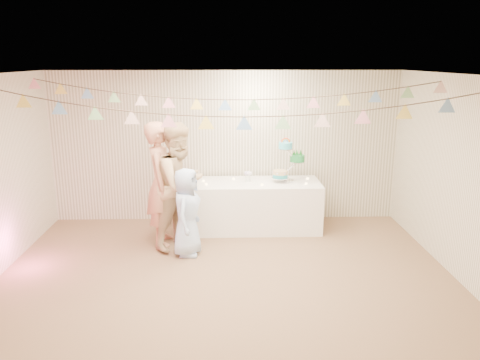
{
  "coord_description": "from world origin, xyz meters",
  "views": [
    {
      "loc": [
        0.01,
        -5.48,
        2.79
      ],
      "look_at": [
        0.2,
        0.8,
        1.15
      ],
      "focal_mm": 35.0,
      "sensor_mm": 36.0,
      "label": 1
    }
  ],
  "objects_px": {
    "cake_stand": "(288,165)",
    "person_adult_b": "(181,186)",
    "person_child": "(187,212)",
    "table": "(255,205)",
    "person_adult_a": "(161,184)"
  },
  "relations": [
    {
      "from": "cake_stand",
      "to": "person_adult_b",
      "type": "height_order",
      "value": "person_adult_b"
    },
    {
      "from": "person_child",
      "to": "person_adult_b",
      "type": "bearing_deg",
      "value": 28.6
    },
    {
      "from": "table",
      "to": "person_adult_b",
      "type": "distance_m",
      "value": 1.46
    },
    {
      "from": "person_adult_b",
      "to": "person_child",
      "type": "xyz_separation_m",
      "value": [
        0.11,
        -0.34,
        -0.3
      ]
    },
    {
      "from": "cake_stand",
      "to": "person_adult_a",
      "type": "bearing_deg",
      "value": -162.54
    },
    {
      "from": "person_adult_b",
      "to": "person_adult_a",
      "type": "bearing_deg",
      "value": 102.81
    },
    {
      "from": "table",
      "to": "person_adult_a",
      "type": "relative_size",
      "value": 1.14
    },
    {
      "from": "cake_stand",
      "to": "person_adult_a",
      "type": "relative_size",
      "value": 0.36
    },
    {
      "from": "table",
      "to": "person_child",
      "type": "bearing_deg",
      "value": -135.02
    },
    {
      "from": "table",
      "to": "cake_stand",
      "type": "height_order",
      "value": "cake_stand"
    },
    {
      "from": "person_adult_a",
      "to": "person_adult_b",
      "type": "height_order",
      "value": "person_adult_b"
    },
    {
      "from": "person_adult_b",
      "to": "person_child",
      "type": "bearing_deg",
      "value": -126.39
    },
    {
      "from": "person_adult_a",
      "to": "person_child",
      "type": "xyz_separation_m",
      "value": [
        0.41,
        -0.46,
        -0.3
      ]
    },
    {
      "from": "table",
      "to": "cake_stand",
      "type": "relative_size",
      "value": 3.17
    },
    {
      "from": "person_adult_b",
      "to": "person_child",
      "type": "relative_size",
      "value": 1.47
    }
  ]
}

